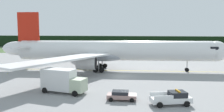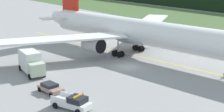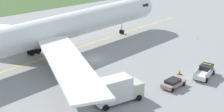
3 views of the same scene
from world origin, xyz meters
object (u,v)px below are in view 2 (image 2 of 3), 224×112
(airliner, at_px, (138,32))
(apron_cone, at_px, (83,94))
(staff_car, at_px, (50,88))
(catering_truck, at_px, (31,62))
(ops_pickup_truck, at_px, (73,102))

(airliner, bearing_deg, apron_cone, -60.26)
(staff_car, bearing_deg, catering_truck, 170.93)
(staff_car, bearing_deg, apron_cone, 30.95)
(staff_car, height_order, apron_cone, staff_car)
(catering_truck, distance_m, staff_car, 9.90)
(staff_car, distance_m, apron_cone, 5.09)
(apron_cone, bearing_deg, ops_pickup_truck, -51.16)
(ops_pickup_truck, bearing_deg, apron_cone, 128.84)
(apron_cone, bearing_deg, catering_truck, -175.67)
(catering_truck, bearing_deg, apron_cone, 4.33)
(airliner, distance_m, staff_car, 24.47)
(airliner, bearing_deg, ops_pickup_truck, -58.95)
(ops_pickup_truck, distance_m, apron_cone, 3.98)
(airliner, relative_size, catering_truck, 7.62)
(apron_cone, bearing_deg, airliner, 119.74)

